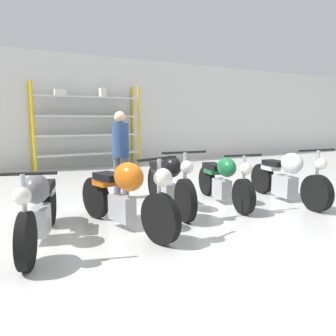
{
  "coord_description": "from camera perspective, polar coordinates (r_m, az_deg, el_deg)",
  "views": [
    {
      "loc": [
        -2.67,
        -4.54,
        1.53
      ],
      "look_at": [
        0.0,
        0.4,
        0.7
      ],
      "focal_mm": 35.0,
      "sensor_mm": 36.0,
      "label": 1
    }
  ],
  "objects": [
    {
      "name": "motorcycle_white",
      "position": [
        6.54,
        20.07,
        -1.51
      ],
      "size": [
        0.75,
        2.11,
        1.05
      ],
      "rotation": [
        0.0,
        0.0,
        -1.72
      ],
      "color": "black",
      "rests_on": "ground_plane"
    },
    {
      "name": "shelving_rack",
      "position": [
        10.84,
        -13.69,
        7.44
      ],
      "size": [
        3.39,
        0.63,
        2.63
      ],
      "color": "gold",
      "rests_on": "ground_plane"
    },
    {
      "name": "person_browsing",
      "position": [
        6.37,
        -8.26,
        3.51
      ],
      "size": [
        0.45,
        0.45,
        1.69
      ],
      "rotation": [
        0.0,
        0.0,
        3.88
      ],
      "color": "#595960",
      "rests_on": "ground_plane"
    },
    {
      "name": "ground_plane",
      "position": [
        5.48,
        2.01,
        -7.8
      ],
      "size": [
        30.0,
        30.0,
        0.0
      ],
      "primitive_type": "plane",
      "color": "silver"
    },
    {
      "name": "motorcycle_orange",
      "position": [
        4.57,
        -7.41,
        -4.41
      ],
      "size": [
        0.8,
        2.12,
        1.08
      ],
      "rotation": [
        0.0,
        0.0,
        -1.31
      ],
      "color": "black",
      "rests_on": "ground_plane"
    },
    {
      "name": "motorcycle_grey",
      "position": [
        4.36,
        -21.53,
        -6.37
      ],
      "size": [
        0.9,
        2.05,
        1.01
      ],
      "rotation": [
        0.0,
        0.0,
        -1.87
      ],
      "color": "black",
      "rests_on": "ground_plane"
    },
    {
      "name": "motorcycle_green",
      "position": [
        6.08,
        9.63,
        -1.94
      ],
      "size": [
        0.72,
        2.02,
        0.98
      ],
      "rotation": [
        0.0,
        0.0,
        -1.76
      ],
      "color": "black",
      "rests_on": "ground_plane"
    },
    {
      "name": "motorcycle_black",
      "position": [
        5.54,
        0.14,
        -2.22
      ],
      "size": [
        0.71,
        2.07,
        1.07
      ],
      "rotation": [
        0.0,
        0.0,
        -1.71
      ],
      "color": "black",
      "rests_on": "ground_plane"
    },
    {
      "name": "back_wall",
      "position": [
        11.18,
        -14.81,
        9.52
      ],
      "size": [
        30.0,
        0.08,
        3.6
      ],
      "color": "silver",
      "rests_on": "ground_plane"
    }
  ]
}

